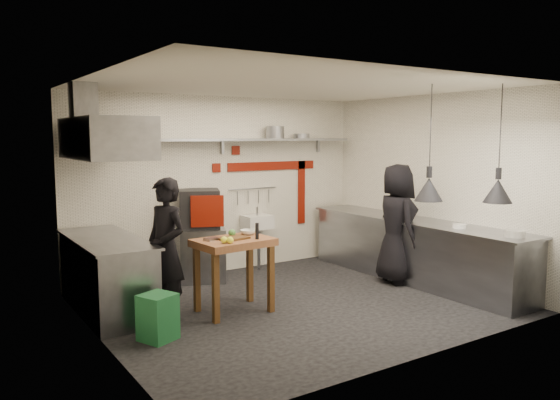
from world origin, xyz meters
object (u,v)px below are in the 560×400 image
oven_stand (203,254)px  green_bin (158,317)px  combi_oven (199,209)px  chef_right (397,224)px  prep_table (234,275)px  chef_left (166,249)px

oven_stand → green_bin: oven_stand is taller
oven_stand → combi_oven: bearing=127.9°
oven_stand → combi_oven: (-0.01, 0.05, 0.69)m
oven_stand → chef_right: bearing=-12.9°
oven_stand → combi_oven: combi_oven is taller
prep_table → chef_right: size_ratio=0.52×
oven_stand → green_bin: bearing=-103.8°
combi_oven → green_bin: (-1.45, -2.03, -0.84)m
combi_oven → chef_left: bearing=-105.1°
oven_stand → chef_left: bearing=-106.6°
green_bin → combi_oven: bearing=54.5°
combi_oven → oven_stand: bearing=-52.1°
oven_stand → chef_right: chef_right is taller
green_bin → chef_left: 0.93m
prep_table → chef_left: 0.91m
combi_oven → chef_left: 1.80m
oven_stand → chef_left: size_ratio=0.47×
chef_right → oven_stand: bearing=71.4°
combi_oven → chef_right: chef_right is taller
chef_right → chef_left: bearing=101.5°
oven_stand → combi_oven: size_ratio=1.37×
combi_oven → green_bin: combi_oven is taller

